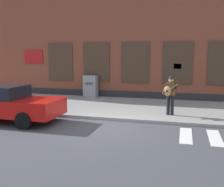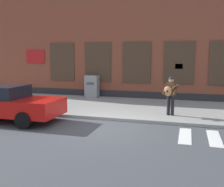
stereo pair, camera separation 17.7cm
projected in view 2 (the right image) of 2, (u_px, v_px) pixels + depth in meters
ground_plane at (104, 127)px, 10.22m from camera, size 160.00×160.00×0.00m
sidewalk at (126, 107)px, 13.84m from camera, size 28.00×5.54×0.13m
building_backdrop at (143, 34)px, 17.76m from camera, size 28.00×4.06×8.49m
red_car at (7, 103)px, 11.14m from camera, size 4.60×1.99×1.53m
busker at (170, 93)px, 11.57m from camera, size 0.72×0.65×1.72m
utility_box at (92, 86)px, 16.71m from camera, size 0.83×0.60×1.39m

